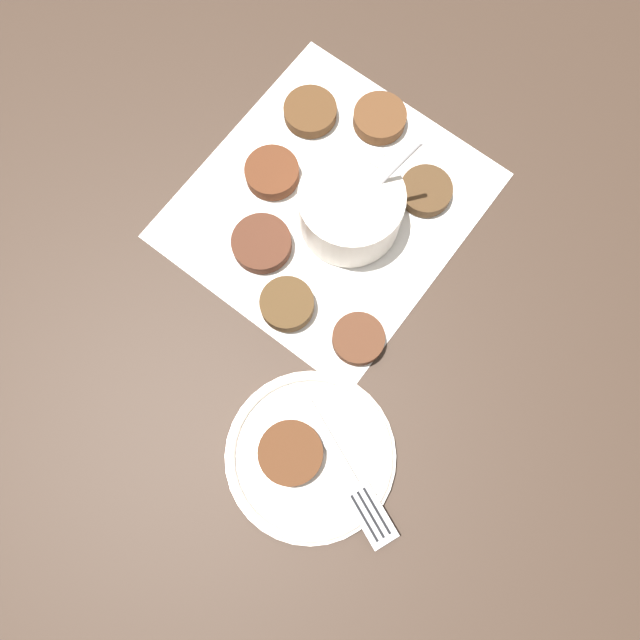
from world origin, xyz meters
name	(u,v)px	position (x,y,z in m)	size (l,w,h in m)	color
ground_plane	(353,193)	(0.00, 0.00, 0.00)	(4.00, 4.00, 0.00)	#38281E
napkin	(328,205)	(-0.03, 0.02, 0.00)	(0.34, 0.32, 0.00)	white
sauce_bowl	(351,209)	(-0.03, -0.02, 0.03)	(0.13, 0.12, 0.12)	silver
fritter_0	(310,112)	(0.05, 0.10, 0.01)	(0.06, 0.06, 0.02)	#4F321B
fritter_1	(262,243)	(-0.11, 0.05, 0.01)	(0.07, 0.07, 0.02)	#4C291B
fritter_2	(426,191)	(0.04, -0.07, 0.01)	(0.06, 0.06, 0.02)	#48311C
fritter_3	(380,118)	(0.09, 0.02, 0.01)	(0.06, 0.06, 0.02)	#57351D
fritter_4	(272,173)	(-0.04, 0.09, 0.01)	(0.06, 0.06, 0.02)	#552C19
fritter_5	(287,304)	(-0.16, -0.02, 0.01)	(0.06, 0.06, 0.02)	#4C351D
fritter_6	(358,339)	(-0.15, -0.10, 0.01)	(0.06, 0.06, 0.02)	#512E1D
serving_plate	(311,456)	(-0.28, -0.13, 0.01)	(0.18, 0.18, 0.02)	silver
fritter_on_plate	(291,453)	(-0.29, -0.11, 0.03)	(0.07, 0.07, 0.01)	#512D19
fork	(353,485)	(-0.28, -0.18, 0.02)	(0.09, 0.16, 0.00)	silver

